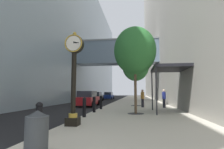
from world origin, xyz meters
TOP-DOWN VIEW (x-y plane):
  - ground_plane at (0.00, 27.00)m, footprint 110.00×110.00m
  - sidewalk_right at (3.48, 30.00)m, footprint 6.97×80.00m
  - building_block_left at (-10.98, 29.97)m, footprint 22.85×80.00m
  - street_clock at (0.57, 5.17)m, footprint 0.84×0.55m
  - bollard_nearest at (0.30, 2.85)m, footprint 0.22×0.22m
  - bollard_third at (0.30, 7.81)m, footprint 0.22×0.22m
  - bollard_fourth at (0.30, 10.29)m, footprint 0.22×0.22m
  - bollard_fifth at (0.30, 12.77)m, footprint 0.22×0.22m
  - street_tree_near at (3.30, 9.81)m, footprint 2.92×2.92m
  - street_tree_mid_near at (3.30, 17.04)m, footprint 2.94×2.94m
  - trash_bin at (1.10, 1.40)m, footprint 0.53×0.53m
  - pedestrian_walking at (3.94, 15.12)m, footprint 0.40×0.50m
  - pedestrian_by_clock at (5.92, 14.87)m, footprint 0.46×0.46m
  - storefront_awning at (5.73, 10.94)m, footprint 2.40×3.60m
  - car_blue_near at (-2.85, 37.22)m, footprint 1.96×4.70m
  - car_black_mid at (-3.74, 28.51)m, footprint 2.07×4.04m
  - car_red_far at (-2.14, 17.20)m, footprint 2.13×4.31m

SIDE VIEW (x-z plane):
  - ground_plane at x=0.00m, z-range 0.00..0.00m
  - sidewalk_right at x=3.48m, z-range 0.00..0.14m
  - trash_bin at x=1.10m, z-range 0.15..1.20m
  - bollard_nearest at x=0.30m, z-range 0.16..1.32m
  - bollard_third at x=0.30m, z-range 0.16..1.32m
  - bollard_fourth at x=0.30m, z-range 0.16..1.32m
  - bollard_fifth at x=0.30m, z-range 0.16..1.32m
  - car_blue_near at x=-2.85m, z-range -0.02..1.55m
  - car_black_mid at x=-3.74m, z-range -0.02..1.60m
  - car_red_far at x=-2.14m, z-range -0.03..1.69m
  - pedestrian_walking at x=3.94m, z-range 0.19..1.89m
  - pedestrian_by_clock at x=5.92m, z-range 0.19..1.90m
  - street_clock at x=0.57m, z-range 0.34..4.58m
  - storefront_awning at x=5.73m, z-range 1.63..4.93m
  - street_tree_mid_near at x=3.30m, z-range 1.46..7.50m
  - street_tree_near at x=3.30m, z-range 1.46..7.50m
  - building_block_left at x=-10.98m, z-range -0.05..26.28m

